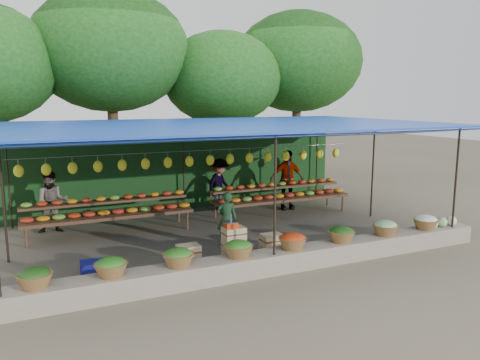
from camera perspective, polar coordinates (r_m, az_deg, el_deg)
name	(u,v)px	position (r m, az deg, el deg)	size (l,w,h in m)	color
ground	(219,235)	(11.92, -2.53, -6.77)	(60.00, 60.00, 0.00)	brown
stone_curb	(270,262)	(9.49, 3.74, -9.93)	(10.60, 0.55, 0.40)	gray
stall_canopy	(218,129)	(11.50, -2.74, 6.22)	(10.80, 6.60, 2.82)	black
produce_baskets	(266,245)	(9.33, 3.21, -7.92)	(8.98, 0.58, 0.34)	brown
netting_backdrop	(181,170)	(14.56, -7.18, 1.25)	(10.60, 0.06, 2.50)	#17411C
tree_row	(168,62)	(17.41, -8.75, 14.01)	(16.51, 5.50, 7.12)	#352713
fruit_table_left	(109,210)	(12.41, -15.69, -3.56)	(4.21, 0.95, 0.93)	#482F1D
fruit_table_right	(280,194)	(14.01, 4.94, -1.72)	(4.21, 0.95, 0.93)	#482F1D
crate_counter	(233,248)	(9.92, -0.90, -8.34)	(2.35, 0.35, 0.77)	tan
weighing_scale	(231,224)	(9.75, -1.11, -5.41)	(0.28, 0.28, 0.30)	red
vendor_seated	(227,219)	(10.90, -1.62, -4.80)	(0.48, 0.31, 1.30)	#1B3C21
customer_left	(53,202)	(12.91, -21.88, -2.51)	(0.78, 0.61, 1.60)	slate
customer_mid	(220,185)	(14.34, -2.51, -0.60)	(1.04, 0.60, 1.62)	slate
customer_right	(287,180)	(14.60, 5.73, 0.03)	(1.09, 0.45, 1.86)	slate
blue_crate_back	(95,269)	(9.63, -17.32, -10.33)	(0.53, 0.38, 0.32)	navy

